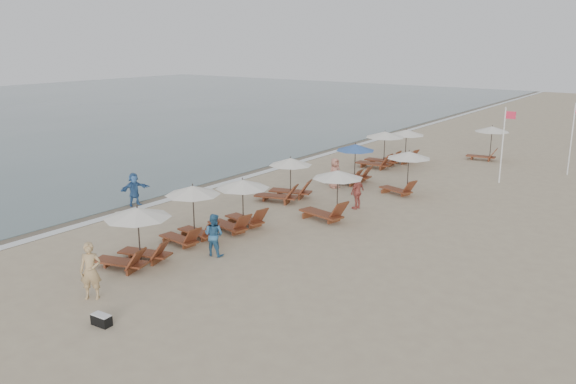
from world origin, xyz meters
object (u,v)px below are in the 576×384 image
Objects in this scene: lounger_station_4 at (351,164)px; lounger_station_5 at (380,150)px; lounger_station_6 at (403,144)px; flag_pole_near at (504,141)px; lounger_station_0 at (135,235)px; beachgoer_mid_a at (214,235)px; beachgoer_near at (91,271)px; beachgoer_far_a at (357,192)px; inland_station_0 at (330,191)px; beachgoer_far_b at (335,173)px; lounger_station_3 at (286,181)px; lounger_station_1 at (190,213)px; lounger_station_2 at (239,204)px; inland_station_1 at (404,167)px; duffel_bag at (101,320)px; inland_station_2 at (488,138)px; waterline_walker at (134,189)px.

lounger_station_4 is 4.73m from lounger_station_5.
lounger_station_6 is 7.22m from flag_pole_near.
lounger_station_0 reaches higher than beachgoer_mid_a.
lounger_station_6 is 1.37× the size of beachgoer_near.
lounger_station_6 is 1.53× the size of beachgoer_far_a.
inland_station_0 is 5.82m from beachgoer_far_b.
lounger_station_3 is 0.64× the size of flag_pole_near.
lounger_station_3 is 9.68m from lounger_station_5.
beachgoer_mid_a is at bearing -17.60° from lounger_station_1.
lounger_station_2 is 1.05× the size of lounger_station_6.
beachgoer_far_b is (-3.55, -0.89, -0.64)m from inland_station_1.
lounger_station_6 is 1.54× the size of beachgoer_far_b.
lounger_station_6 is at bearing 101.70° from inland_station_0.
lounger_station_2 reaches higher than beachgoer_near.
lounger_station_2 is 9.18m from duffel_bag.
inland_station_2 is at bearing 114.10° from flag_pole_near.
duffel_bag is (-1.30, -29.39, -1.27)m from inland_station_2.
inland_station_2 is at bearing 42.55° from lounger_station_6.
lounger_station_2 is at bearing -88.60° from lounger_station_6.
beachgoer_mid_a is at bearing -106.29° from flag_pole_near.
lounger_station_6 is at bearing 86.46° from lounger_station_3.
lounger_station_1 is 0.84× the size of inland_station_0.
beachgoer_far_b is at bearing 78.62° from lounger_station_3.
beachgoer_far_b is (-0.44, 8.38, -0.28)m from lounger_station_2.
beachgoer_far_a reaches higher than beachgoer_far_b.
flag_pole_near is at bearing 37.91° from beachgoer_near.
lounger_station_0 is 2.82m from beachgoer_mid_a.
lounger_station_5 is (-0.66, 19.82, -0.02)m from lounger_station_0.
inland_station_0 is 12.13m from flag_pole_near.
lounger_station_4 is 3.52m from inland_station_1.
lounger_station_4 is 1.59× the size of beachgoer_far_a.
beachgoer_near reaches higher than beachgoer_mid_a.
waterline_walker is (-5.47, -14.73, -0.29)m from lounger_station_5.
waterline_walker is at bearing -51.62° from beachgoer_far_a.
lounger_station_5 is 0.98× the size of inland_station_0.
inland_station_0 is 4.79× the size of duffel_bag.
lounger_station_4 is 11.48m from inland_station_2.
beachgoer_near is at bearing -123.05° from waterline_walker.
beachgoer_mid_a is at bearing -72.80° from lounger_station_3.
lounger_station_1 is 0.92× the size of inland_station_2.
lounger_station_4 is 17.76m from beachgoer_near.
waterline_walker is at bearing -158.42° from inland_station_0.
beachgoer_near is (0.78, -7.84, -0.18)m from lounger_station_2.
beachgoer_mid_a is (1.27, -2.90, -0.29)m from lounger_station_2.
beachgoer_far_a is (2.98, 7.90, -0.38)m from lounger_station_1.
beachgoer_mid_a is 0.38× the size of flag_pole_near.
lounger_station_0 is 4.58m from duffel_bag.
lounger_station_3 is at bearing 104.78° from duffel_bag.
lounger_station_0 is at bearing -163.66° from beachgoer_far_b.
lounger_station_4 is 1.52m from beachgoer_far_b.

